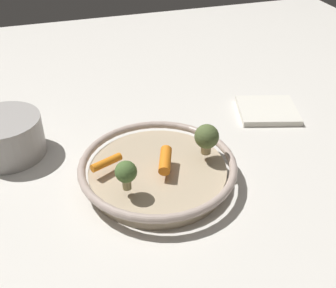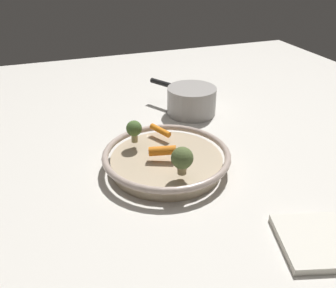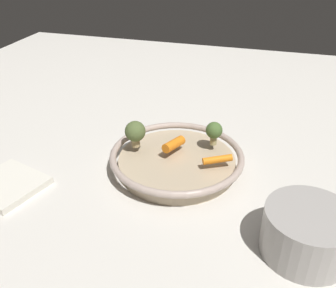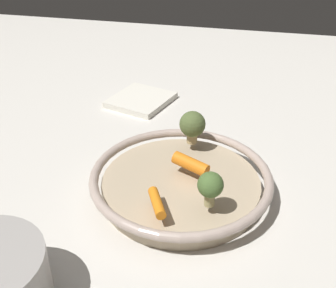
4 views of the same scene
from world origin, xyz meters
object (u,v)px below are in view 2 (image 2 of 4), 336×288
object	(u,v)px
broccoli_floret_small	(181,159)
dish_towel	(316,241)
broccoli_floret_large	(134,129)
baby_carrot_left	(162,151)
saucepan	(191,101)
serving_bowl	(166,159)
baby_carrot_near_rim	(160,130)

from	to	relation	value
broccoli_floret_small	dish_towel	size ratio (longest dim) A/B	0.44
dish_towel	broccoli_floret_large	bearing A→B (deg)	29.32
broccoli_floret_small	baby_carrot_left	bearing A→B (deg)	7.36
dish_towel	baby_carrot_left	bearing A→B (deg)	29.71
broccoli_floret_small	saucepan	distance (m)	0.41
broccoli_floret_large	dish_towel	xyz separation A→B (m)	(-0.39, -0.22, -0.07)
broccoli_floret_large	dish_towel	distance (m)	0.46
serving_bowl	saucepan	size ratio (longest dim) A/B	1.36
serving_bowl	broccoli_floret_small	xyz separation A→B (m)	(-0.10, 0.00, 0.06)
baby_carrot_left	dish_towel	world-z (taller)	baby_carrot_left
serving_bowl	baby_carrot_near_rim	xyz separation A→B (m)	(0.09, -0.02, 0.03)
baby_carrot_left	saucepan	bearing A→B (deg)	-33.93
broccoli_floret_small	dish_towel	xyz separation A→B (m)	(-0.23, -0.17, -0.07)
baby_carrot_near_rim	saucepan	world-z (taller)	saucepan
serving_bowl	saucepan	bearing A→B (deg)	-33.03
baby_carrot_left	broccoli_floret_large	bearing A→B (deg)	27.81
broccoli_floret_large	dish_towel	world-z (taller)	broccoli_floret_large
baby_carrot_left	broccoli_floret_large	world-z (taller)	broccoli_floret_large
baby_carrot_left	broccoli_floret_small	size ratio (longest dim) A/B	1.01
broccoli_floret_large	saucepan	bearing A→B (deg)	-49.25
saucepan	broccoli_floret_small	bearing A→B (deg)	154.05
baby_carrot_left	dish_towel	size ratio (longest dim) A/B	0.45
broccoli_floret_large	dish_towel	bearing A→B (deg)	-150.68
baby_carrot_left	dish_towel	xyz separation A→B (m)	(-0.31, -0.18, -0.05)
baby_carrot_left	baby_carrot_near_rim	xyz separation A→B (m)	(0.10, -0.03, -0.00)
broccoli_floret_large	serving_bowl	bearing A→B (deg)	-141.44
broccoli_floret_large	saucepan	world-z (taller)	broccoli_floret_large
broccoli_floret_small	saucepan	size ratio (longest dim) A/B	0.28
baby_carrot_left	saucepan	xyz separation A→B (m)	(0.28, -0.19, -0.01)
serving_bowl	broccoli_floret_large	xyz separation A→B (m)	(0.07, 0.06, 0.06)
dish_towel	broccoli_floret_small	bearing A→B (deg)	36.35
saucepan	dish_towel	bearing A→B (deg)	178.90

